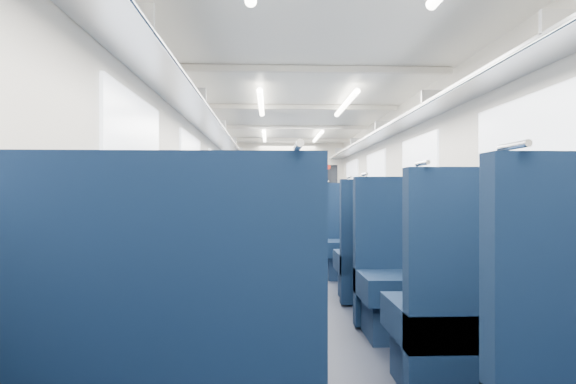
{
  "coord_description": "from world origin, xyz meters",
  "views": [
    {
      "loc": [
        -0.44,
        -8.49,
        1.11
      ],
      "look_at": [
        0.01,
        3.0,
        1.12
      ],
      "focal_mm": 28.92,
      "sensor_mm": 36.0,
      "label": 1
    }
  ],
  "objects": [
    {
      "name": "wall_far",
      "position": [
        0.0,
        9.0,
        1.18
      ],
      "size": [
        2.8,
        0.02,
        2.35
      ],
      "primitive_type": "cube",
      "color": "beige",
      "rests_on": "floor"
    },
    {
      "name": "seat_23",
      "position": [
        0.83,
        5.39,
        0.39
      ],
      "size": [
        1.15,
        0.63,
        1.27
      ],
      "color": "#0A1A32",
      "rests_on": "floor"
    },
    {
      "name": "seat_17",
      "position": [
        0.83,
        1.01,
        0.39
      ],
      "size": [
        1.15,
        0.63,
        1.27
      ],
      "color": "#0A1A32",
      "rests_on": "floor"
    },
    {
      "name": "seat_10",
      "position": [
        -0.83,
        -2.41,
        0.39
      ],
      "size": [
        1.15,
        0.63,
        1.27
      ],
      "color": "#0A1A32",
      "rests_on": "floor"
    },
    {
      "name": "seat_4",
      "position": [
        -0.83,
        -5.96,
        0.39
      ],
      "size": [
        1.15,
        0.63,
        1.27
      ],
      "color": "#0A1A32",
      "rests_on": "floor"
    },
    {
      "name": "seat_16",
      "position": [
        -0.83,
        0.85,
        0.39
      ],
      "size": [
        1.15,
        0.63,
        1.27
      ],
      "color": "#0A1A32",
      "rests_on": "floor"
    },
    {
      "name": "ceiling",
      "position": [
        0.0,
        0.0,
        2.35
      ],
      "size": [
        2.8,
        18.0,
        0.01
      ],
      "primitive_type": "cube",
      "color": "silver",
      "rests_on": "wall_left"
    },
    {
      "name": "seat_9",
      "position": [
        0.83,
        -3.81,
        0.39
      ],
      "size": [
        1.15,
        0.63,
        1.27
      ],
      "color": "#0A1A32",
      "rests_on": "floor"
    },
    {
      "name": "end_door",
      "position": [
        0.0,
        8.94,
        1.0
      ],
      "size": [
        0.75,
        0.06,
        2.0
      ],
      "primitive_type": "cube",
      "color": "black",
      "rests_on": "floor"
    },
    {
      "name": "luggage_rack_left",
      "position": [
        -1.21,
        0.0,
        1.97
      ],
      "size": [
        0.36,
        17.4,
        0.18
      ],
      "color": "#B2B5BA",
      "rests_on": "wall_left"
    },
    {
      "name": "seat_26",
      "position": [
        -0.83,
        7.49,
        0.39
      ],
      "size": [
        1.15,
        0.63,
        1.27
      ],
      "color": "#0A1A32",
      "rests_on": "floor"
    },
    {
      "name": "seat_24",
      "position": [
        -0.83,
        6.5,
        0.39
      ],
      "size": [
        1.15,
        0.63,
        1.27
      ],
      "color": "#0A1A32",
      "rests_on": "floor"
    },
    {
      "name": "ceiling_fittings",
      "position": [
        0.0,
        -0.26,
        2.29
      ],
      "size": [
        2.7,
        16.06,
        0.11
      ],
      "color": "beige",
      "rests_on": "ceiling"
    },
    {
      "name": "seat_25",
      "position": [
        0.83,
        6.46,
        0.39
      ],
      "size": [
        1.15,
        0.63,
        1.27
      ],
      "color": "#0A1A32",
      "rests_on": "floor"
    },
    {
      "name": "bulkhead",
      "position": [
        -0.0,
        3.09,
        1.23
      ],
      "size": [
        2.8,
        0.1,
        2.35
      ],
      "color": "beige",
      "rests_on": "floor"
    },
    {
      "name": "seat_21",
      "position": [
        0.83,
        4.01,
        0.39
      ],
      "size": [
        1.15,
        0.63,
        1.27
      ],
      "color": "#0A1A32",
      "rests_on": "floor"
    },
    {
      "name": "seat_22",
      "position": [
        -0.83,
        5.27,
        0.39
      ],
      "size": [
        1.15,
        0.63,
        1.27
      ],
      "color": "#0A1A32",
      "rests_on": "floor"
    },
    {
      "name": "seat_11",
      "position": [
        0.83,
        -2.4,
        0.39
      ],
      "size": [
        1.15,
        0.63,
        1.27
      ],
      "color": "#0A1A32",
      "rests_on": "floor"
    },
    {
      "name": "floor",
      "position": [
        0.0,
        0.0,
        0.0
      ],
      "size": [
        2.8,
        18.0,
        0.01
      ],
      "primitive_type": "cube",
      "color": "black",
      "rests_on": "ground"
    },
    {
      "name": "seat_6",
      "position": [
        -0.83,
        -4.83,
        0.39
      ],
      "size": [
        1.15,
        0.63,
        1.27
      ],
      "color": "#0A1A32",
      "rests_on": "floor"
    },
    {
      "name": "dado_right",
      "position": [
        1.39,
        0.0,
        0.35
      ],
      "size": [
        0.03,
        17.9,
        0.7
      ],
      "primitive_type": "cube",
      "color": "black",
      "rests_on": "floor"
    },
    {
      "name": "dado_left",
      "position": [
        -1.39,
        0.0,
        0.35
      ],
      "size": [
        0.03,
        17.9,
        0.7
      ],
      "primitive_type": "cube",
      "color": "black",
      "rests_on": "floor"
    },
    {
      "name": "seat_15",
      "position": [
        0.83,
        -0.25,
        0.39
      ],
      "size": [
        1.15,
        0.63,
        1.27
      ],
      "color": "#0A1A32",
      "rests_on": "floor"
    },
    {
      "name": "luggage_rack_right",
      "position": [
        1.21,
        0.0,
        1.97
      ],
      "size": [
        0.36,
        17.4,
        0.18
      ],
      "color": "#B2B5BA",
      "rests_on": "wall_right"
    },
    {
      "name": "seat_7",
      "position": [
        0.83,
        -4.87,
        0.39
      ],
      "size": [
        1.15,
        0.63,
        1.27
      ],
      "color": "#0A1A32",
      "rests_on": "floor"
    },
    {
      "name": "wall_left",
      "position": [
        -1.4,
        0.0,
        1.18
      ],
      "size": [
        0.02,
        18.0,
        2.35
      ],
      "primitive_type": "cube",
      "color": "beige",
      "rests_on": "floor"
    },
    {
      "name": "seat_13",
      "position": [
        0.83,
        -1.29,
        0.39
      ],
      "size": [
        1.15,
        0.63,
        1.27
      ],
      "color": "#0A1A32",
      "rests_on": "floor"
    },
    {
      "name": "seat_27",
      "position": [
        0.83,
        7.58,
        0.39
      ],
      "size": [
        1.15,
        0.63,
        1.27
      ],
      "color": "#0A1A32",
      "rests_on": "floor"
    },
    {
      "name": "seat_8",
      "position": [
        -0.83,
        -3.76,
        0.39
      ],
      "size": [
        1.15,
        0.63,
        1.27
      ],
      "color": "#0A1A32",
      "rests_on": "floor"
    },
    {
      "name": "seat_18",
      "position": [
        -0.83,
        2.12,
        0.39
      ],
      "size": [
        1.15,
        0.63,
        1.27
      ],
      "color": "#0A1A32",
      "rests_on": "floor"
    },
    {
      "name": "seat_5",
      "position": [
        0.83,
        -5.99,
        0.39
      ],
      "size": [
        1.15,
        0.63,
        1.27
      ],
      "color": "#0A1A32",
      "rests_on": "floor"
    },
    {
      "name": "windows",
      "position": [
        0.0,
        -0.46,
        1.42
      ],
      "size": [
        2.78,
        15.6,
        0.75
      ],
      "color": "white",
      "rests_on": "wall_left"
    },
    {
      "name": "seat_12",
      "position": [
        -0.83,
        -1.4,
        0.39
      ],
      "size": [
        1.15,
        0.63,
        1.27
      ],
      "color": "#0A1A32",
      "rests_on": "floor"
    },
    {
      "name": "wall_right",
      "position": [
        1.4,
        0.0,
        1.18
      ],
      "size": [
        0.02,
        18.0,
        2.35
      ],
      "primitive_type": "cube",
      "color": "beige",
      "rests_on": "floor"
    },
    {
      "name": "seat_19",
      "position": [
        0.83,
        2.09,
        0.39
      ],
      "size": [
        1.15,
        0.63,
        1.27
      ],
      "color": "#0A1A32",
      "rests_on": "floor"
    },
    {
      "name": "seat_20",
      "position": [
        -0.83,
        4.2,
        0.39
      ],
      "size": [
        1.15,
        0.63,
        1.27
      ],
      "color": "#0A1A32",
      "rests_on": "floor"
    },
    {
      "name": "seat_14",
      "position": [
        -0.83,
        -0.13,
        0.39
      ],
      "size": [
        1.15,
        0.63,
        1.27
      ],
      "color": "#0A1A32",
      "rests_on": "floor"
    }
  ]
}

